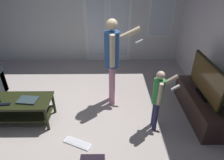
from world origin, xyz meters
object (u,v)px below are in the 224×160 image
at_px(person_child, 158,96).
at_px(tv_stand, 199,105).
at_px(loose_keyboard, 77,143).
at_px(laptop_closed, 28,100).
at_px(dvd_remote_slim, 4,104).
at_px(coffee_table, 19,106).
at_px(flat_screen_tv, 207,79).
at_px(person_adult, 113,56).

bearing_deg(person_child, tv_stand, 19.75).
distance_m(loose_keyboard, laptop_closed, 1.09).
bearing_deg(laptop_closed, dvd_remote_slim, -155.22).
height_order(coffee_table, laptop_closed, laptop_closed).
relative_size(person_child, dvd_remote_slim, 6.29).
height_order(flat_screen_tv, dvd_remote_slim, flat_screen_tv).
height_order(person_adult, laptop_closed, person_adult).
bearing_deg(dvd_remote_slim, laptop_closed, 12.81).
distance_m(tv_stand, person_child, 1.01).
bearing_deg(flat_screen_tv, laptop_closed, -176.81).
xyz_separation_m(flat_screen_tv, person_adult, (-1.55, 0.42, 0.24)).
bearing_deg(coffee_table, dvd_remote_slim, -138.05).
distance_m(coffee_table, person_adult, 1.81).
height_order(flat_screen_tv, person_child, person_child).
height_order(coffee_table, tv_stand, coffee_table).
height_order(loose_keyboard, laptop_closed, laptop_closed).
bearing_deg(dvd_remote_slim, person_adult, 16.54).
bearing_deg(coffee_table, tv_stand, 2.51).
xyz_separation_m(person_adult, laptop_closed, (-1.41, -0.59, -0.52)).
relative_size(tv_stand, flat_screen_tv, 1.30).
relative_size(loose_keyboard, dvd_remote_slim, 2.67).
relative_size(tv_stand, laptop_closed, 4.61).
bearing_deg(tv_stand, loose_keyboard, -162.55).
xyz_separation_m(loose_keyboard, dvd_remote_slim, (-1.18, 0.40, 0.46)).
distance_m(person_adult, laptop_closed, 1.61).
relative_size(tv_stand, loose_keyboard, 3.15).
bearing_deg(person_child, laptop_closed, 175.97).
bearing_deg(tv_stand, laptop_closed, -176.89).
distance_m(person_child, dvd_remote_slim, 2.44).
xyz_separation_m(coffee_table, dvd_remote_slim, (-0.15, -0.13, 0.13)).
bearing_deg(tv_stand, dvd_remote_slim, -175.34).
distance_m(tv_stand, loose_keyboard, 2.23).
relative_size(loose_keyboard, laptop_closed, 1.47).
xyz_separation_m(person_adult, person_child, (0.69, -0.73, -0.35)).
bearing_deg(person_adult, laptop_closed, -157.43).
bearing_deg(loose_keyboard, laptop_closed, 149.30).
distance_m(tv_stand, laptop_closed, 2.98).
height_order(tv_stand, person_child, person_child).
distance_m(tv_stand, person_adult, 1.79).
distance_m(tv_stand, dvd_remote_slim, 3.31).
relative_size(person_adult, loose_keyboard, 3.62).
bearing_deg(tv_stand, flat_screen_tv, 114.58).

